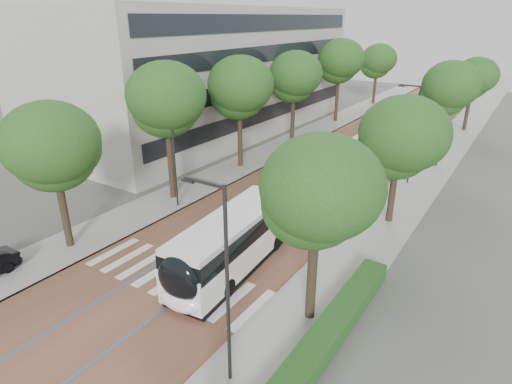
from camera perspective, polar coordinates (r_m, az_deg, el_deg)
ground at (r=23.35m, az=-12.76°, el=-12.10°), size 160.00×160.00×0.00m
road at (r=56.37m, az=17.58°, el=8.01°), size 11.00×140.00×0.02m
sidewalk_left at (r=58.74m, az=10.52°, el=9.27°), size 4.00×140.00×0.12m
sidewalk_right at (r=54.92m, az=25.10°, el=6.63°), size 4.00×140.00×0.12m
kerb_left at (r=58.05m, az=12.26°, el=8.98°), size 0.20×140.00×0.14m
kerb_right at (r=55.19m, az=23.16°, el=7.01°), size 0.20×140.00×0.14m
zebra_crossing at (r=23.79m, az=-10.69°, el=-11.14°), size 10.55×3.60×0.01m
lane_line_left at (r=56.80m, az=16.03°, el=8.30°), size 0.12×126.00×0.01m
lane_line_right at (r=55.98m, az=19.15°, el=7.73°), size 0.12×126.00×0.01m
office_building at (r=53.50m, az=-6.70°, el=15.79°), size 18.11×40.00×14.00m
hedge at (r=18.75m, az=8.38°, el=-19.67°), size 1.20×14.00×0.80m
streetlight_near at (r=15.06m, az=-4.44°, el=-10.60°), size 1.82×0.20×8.00m
streetlight_far at (r=36.71m, az=20.19°, el=8.13°), size 1.82×0.20×8.00m
lamp_post_left at (r=30.65m, az=-10.89°, el=5.12°), size 0.14×0.14×8.00m
trees_left at (r=44.39m, az=3.28°, el=14.38°), size 5.79×60.35×9.96m
trees_right at (r=34.84m, az=21.61°, el=9.40°), size 5.65×46.99×9.01m
lead_bus at (r=26.30m, az=1.20°, el=-3.26°), size 3.91×18.53×3.20m
bus_queued_0 at (r=40.09m, az=14.92°, el=5.12°), size 2.56×12.40×3.20m
bus_queued_1 at (r=52.26m, az=19.80°, el=8.49°), size 2.82×12.45×3.20m
bus_queued_2 at (r=63.87m, az=22.52°, el=10.44°), size 2.56×12.40×3.20m
bus_queued_3 at (r=76.32m, az=24.40°, el=11.86°), size 2.68×12.43×3.20m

